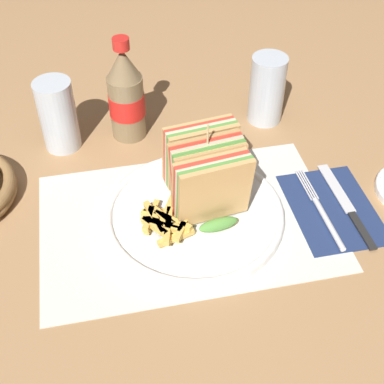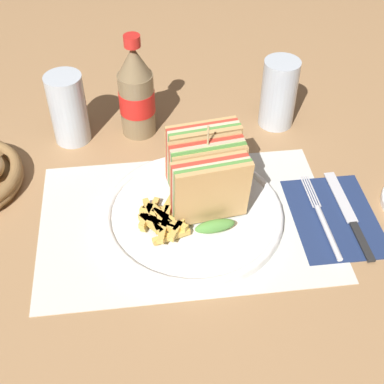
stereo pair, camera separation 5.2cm
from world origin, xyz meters
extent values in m
plane|color=#9E754C|center=(0.00, 0.00, 0.00)|extent=(4.00, 4.00, 0.00)
cube|color=silver|center=(-0.02, 0.01, 0.00)|extent=(0.46, 0.30, 0.00)
cylinder|color=white|center=(-0.01, 0.02, 0.01)|extent=(0.28, 0.28, 0.01)
torus|color=white|center=(-0.01, 0.02, 0.01)|extent=(0.28, 0.28, 0.01)
cube|color=tan|center=(0.02, -0.01, 0.08)|extent=(0.12, 0.04, 0.11)
cube|color=#518E3D|center=(0.02, -0.01, 0.08)|extent=(0.12, 0.04, 0.11)
cube|color=beige|center=(0.02, 0.00, 0.08)|extent=(0.12, 0.04, 0.11)
cube|color=red|center=(0.02, 0.01, 0.08)|extent=(0.12, 0.04, 0.11)
cube|color=tan|center=(0.02, 0.02, 0.07)|extent=(0.12, 0.04, 0.11)
ellipsoid|color=#518E3D|center=(0.02, -0.03, 0.03)|extent=(0.06, 0.03, 0.02)
cube|color=tan|center=(0.02, 0.02, 0.07)|extent=(0.12, 0.04, 0.11)
cube|color=#518E3D|center=(0.02, 0.02, 0.08)|extent=(0.12, 0.04, 0.11)
cube|color=beige|center=(0.02, 0.03, 0.08)|extent=(0.12, 0.04, 0.11)
cube|color=red|center=(0.02, 0.04, 0.08)|extent=(0.12, 0.04, 0.11)
cube|color=tan|center=(0.02, 0.05, 0.08)|extent=(0.12, 0.04, 0.11)
ellipsoid|color=#518E3D|center=(0.02, 0.01, 0.03)|extent=(0.06, 0.03, 0.02)
cube|color=tan|center=(0.02, 0.07, 0.08)|extent=(0.12, 0.04, 0.11)
cube|color=#518E3D|center=(0.02, 0.08, 0.08)|extent=(0.12, 0.04, 0.11)
cube|color=beige|center=(0.02, 0.09, 0.08)|extent=(0.12, 0.04, 0.11)
cube|color=red|center=(0.02, 0.09, 0.08)|extent=(0.12, 0.04, 0.11)
cube|color=tan|center=(0.02, 0.10, 0.07)|extent=(0.12, 0.04, 0.11)
ellipsoid|color=#518E3D|center=(0.02, 0.05, 0.03)|extent=(0.06, 0.03, 0.02)
cylinder|color=tan|center=(0.02, 0.04, 0.09)|extent=(0.00, 0.00, 0.15)
cube|color=gold|center=(-0.07, 0.01, 0.02)|extent=(0.04, 0.07, 0.01)
cube|color=gold|center=(-0.05, 0.02, 0.02)|extent=(0.06, 0.03, 0.01)
cube|color=gold|center=(-0.05, -0.04, 0.02)|extent=(0.06, 0.03, 0.01)
cube|color=gold|center=(-0.06, 0.01, 0.02)|extent=(0.07, 0.04, 0.01)
cube|color=gold|center=(-0.07, -0.02, 0.03)|extent=(0.04, 0.05, 0.01)
cube|color=gold|center=(-0.05, 0.02, 0.03)|extent=(0.03, 0.05, 0.01)
cube|color=gold|center=(-0.05, -0.02, 0.03)|extent=(0.03, 0.07, 0.01)
cube|color=gold|center=(-0.06, 0.00, 0.03)|extent=(0.03, 0.05, 0.01)
cube|color=gold|center=(-0.03, -0.02, 0.03)|extent=(0.04, 0.07, 0.01)
cube|color=gold|center=(-0.07, 0.00, 0.03)|extent=(0.03, 0.07, 0.01)
cube|color=gold|center=(-0.06, -0.02, 0.03)|extent=(0.06, 0.04, 0.01)
cube|color=gold|center=(-0.06, -0.02, 0.03)|extent=(0.05, 0.04, 0.01)
cube|color=gold|center=(-0.08, 0.00, 0.03)|extent=(0.03, 0.05, 0.01)
cube|color=gold|center=(-0.05, -0.01, 0.03)|extent=(0.05, 0.05, 0.01)
cube|color=navy|center=(0.22, -0.01, 0.00)|extent=(0.13, 0.18, 0.00)
cylinder|color=silver|center=(0.20, -0.04, 0.01)|extent=(0.01, 0.11, 0.01)
cylinder|color=silver|center=(0.19, 0.05, 0.01)|extent=(0.00, 0.07, 0.00)
cylinder|color=silver|center=(0.19, 0.05, 0.01)|extent=(0.00, 0.07, 0.00)
cylinder|color=silver|center=(0.20, 0.05, 0.01)|extent=(0.00, 0.07, 0.00)
cylinder|color=silver|center=(0.20, 0.05, 0.01)|extent=(0.00, 0.07, 0.00)
cube|color=black|center=(0.24, -0.07, 0.01)|extent=(0.01, 0.08, 0.00)
cube|color=silver|center=(0.24, 0.03, 0.01)|extent=(0.02, 0.12, 0.00)
cylinder|color=#7A6647|center=(-0.08, 0.26, 0.06)|extent=(0.06, 0.06, 0.12)
cylinder|color=red|center=(-0.08, 0.26, 0.07)|extent=(0.07, 0.07, 0.04)
cone|color=#7A6647|center=(-0.08, 0.26, 0.15)|extent=(0.06, 0.06, 0.06)
cylinder|color=red|center=(-0.08, 0.26, 0.19)|extent=(0.03, 0.03, 0.02)
cylinder|color=silver|center=(0.18, 0.25, 0.07)|extent=(0.07, 0.07, 0.13)
cylinder|color=black|center=(0.18, 0.25, 0.02)|extent=(0.06, 0.06, 0.05)
cylinder|color=silver|center=(-0.20, 0.25, 0.07)|extent=(0.07, 0.07, 0.13)
camera|label=1|loc=(-0.13, -0.56, 0.62)|focal=50.00mm
camera|label=2|loc=(-0.08, -0.56, 0.62)|focal=50.00mm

